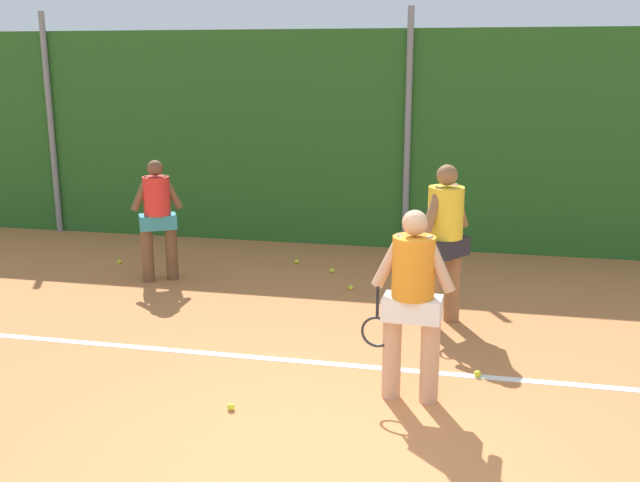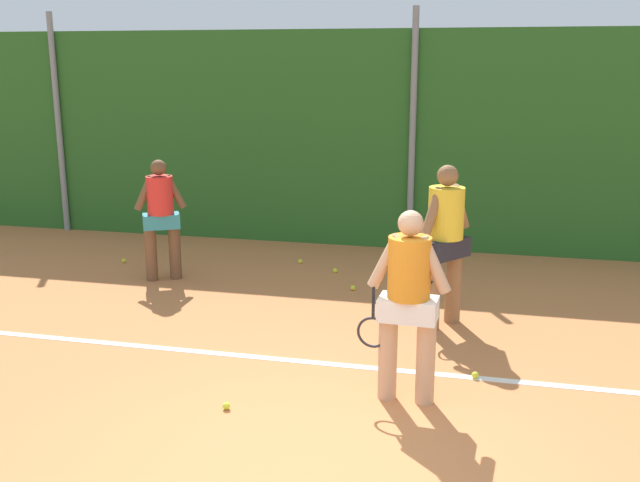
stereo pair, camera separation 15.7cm
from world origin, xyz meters
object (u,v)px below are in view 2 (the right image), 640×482
Objects in this scene: tennis_ball_6 at (353,288)px; tennis_ball_8 at (475,375)px; player_midcourt at (445,237)px; tennis_ball_4 at (300,261)px; tennis_ball_0 at (335,271)px; tennis_ball_9 at (226,406)px; player_backcourt_far at (161,213)px; player_foreground_near at (408,297)px; tennis_ball_5 at (124,261)px.

tennis_ball_6 is 1.00× the size of tennis_ball_8.
tennis_ball_4 is (-2.20, 2.10, -0.98)m from player_midcourt.
player_midcourt is 1.86m from tennis_ball_6.
tennis_ball_8 is (2.61, -3.47, 0.00)m from tennis_ball_4.
tennis_ball_9 is (-0.05, -4.24, 0.00)m from tennis_ball_0.
player_midcourt is 2.57m from tennis_ball_0.
player_backcourt_far is at bearing -143.78° from tennis_ball_4.
player_midcourt is 3.20m from tennis_ball_4.
player_backcourt_far is 24.75× the size of tennis_ball_8.
tennis_ball_0 is at bearing -8.06° from player_backcourt_far.
player_foreground_near is 25.78× the size of tennis_ball_8.
player_backcourt_far is 4.13m from tennis_ball_9.
tennis_ball_4 is 1.00× the size of tennis_ball_6.
tennis_ball_8 is at bearing -53.07° from tennis_ball_4.
player_foreground_near is at bearing -63.58° from tennis_ball_4.
tennis_ball_4 is at bearing 7.64° from player_backcourt_far.
tennis_ball_5 is (-3.13, -0.21, 0.00)m from tennis_ball_0.
player_midcourt is at bearing 106.73° from tennis_ball_8.
tennis_ball_5 is at bearing -176.22° from tennis_ball_0.
player_backcourt_far is at bearing -177.83° from tennis_ball_6.
player_midcourt is at bearing 56.52° from tennis_ball_9.
tennis_ball_4 is 1.00× the size of tennis_ball_5.
tennis_ball_8 is at bearing 53.49° from player_midcourt.
player_backcourt_far is at bearing -159.49° from tennis_ball_0.
player_foreground_near is at bearing -70.98° from tennis_ball_6.
tennis_ball_8 is (0.59, 0.59, -0.92)m from player_foreground_near.
tennis_ball_6 is at bearing -61.85° from tennis_ball_0.
tennis_ball_0 is at bearing 3.78° from tennis_ball_5.
tennis_ball_5 is 3.56m from tennis_ball_6.
tennis_ball_9 is at bearing 3.29° from player_midcourt.
tennis_ball_8 is at bearing -57.22° from tennis_ball_0.
tennis_ball_5 is (-0.93, 0.62, -0.89)m from player_backcourt_far.
player_foreground_near is 25.78× the size of tennis_ball_9.
tennis_ball_4 and tennis_ball_8 have the same top height.
player_backcourt_far is at bearing 122.26° from tennis_ball_9.
player_foreground_near is at bearing -135.04° from tennis_ball_8.
tennis_ball_4 is 1.46m from tennis_ball_6.
tennis_ball_6 is at bearing 82.88° from tennis_ball_9.
player_midcourt is 5.07m from tennis_ball_5.
player_midcourt is 3.14m from tennis_ball_9.
tennis_ball_5 is at bearing 150.49° from tennis_ball_8.
player_backcourt_far is at bearing 151.46° from tennis_ball_8.
player_backcourt_far is at bearing -66.93° from player_midcourt.
player_foreground_near is 3.28m from tennis_ball_6.
tennis_ball_0 is 1.00× the size of tennis_ball_6.
tennis_ball_6 and tennis_ball_9 have the same top height.
tennis_ball_6 is at bearing 124.10° from tennis_ball_8.
tennis_ball_8 is (1.62, -2.39, 0.00)m from tennis_ball_6.
player_foreground_near is 4.62m from tennis_ball_4.
tennis_ball_8 is at bearing 28.67° from tennis_ball_9.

